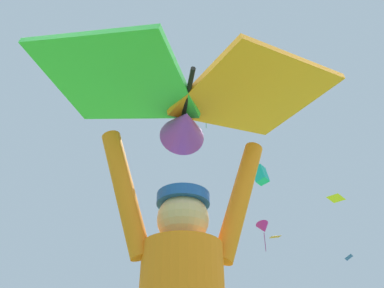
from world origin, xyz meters
TOP-DOWN VIEW (x-y plane):
  - held_stunt_kite at (-0.26, -0.27)m, footprint 1.64×0.99m
  - distant_kite_blue_low_left at (-2.38, 22.80)m, footprint 1.10×1.10m
  - distant_kite_orange_high_left at (6.91, 17.22)m, footprint 1.58×1.31m
  - distant_kite_blue_high_right at (10.15, 24.90)m, footprint 0.60×0.65m
  - distant_kite_magenta_overhead_distant at (5.78, 32.70)m, footprint 1.77×1.85m
  - distant_kite_green_mid_right at (0.33, 21.87)m, footprint 1.07×1.04m
  - distant_kite_teal_low_right at (4.07, 21.61)m, footprint 1.21×1.22m
  - distant_kite_orange_far_center at (4.71, 22.46)m, footprint 0.99×0.98m
  - distant_kite_yellow_mid_left at (8.19, 19.64)m, footprint 0.90×0.92m

SIDE VIEW (x-z plane):
  - held_stunt_kite at x=-0.26m, z-range 1.94..2.33m
  - distant_kite_blue_high_right at x=10.15m, z-range 8.91..9.31m
  - distant_kite_orange_far_center at x=4.71m, z-range 9.66..9.88m
  - distant_kite_blue_low_left at x=-2.38m, z-range 10.15..11.61m
  - distant_kite_yellow_mid_left at x=8.19m, z-range 11.01..11.32m
  - distant_kite_teal_low_right at x=4.07m, z-range 13.27..14.63m
  - distant_kite_magenta_overhead_distant at x=5.78m, z-range 12.92..15.83m
  - distant_kite_orange_high_left at x=6.91m, z-range 18.46..20.16m
  - distant_kite_green_mid_right at x=0.33m, z-range 18.90..21.01m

